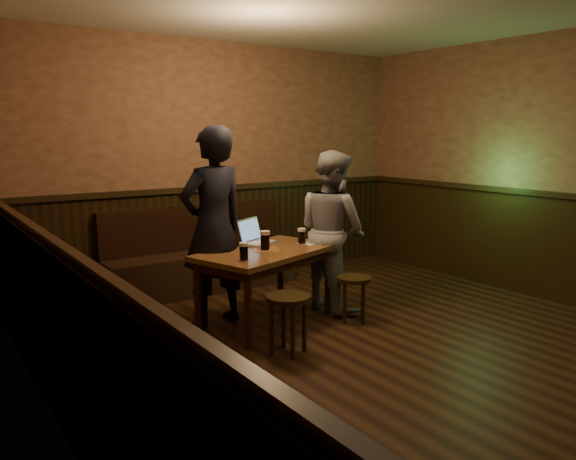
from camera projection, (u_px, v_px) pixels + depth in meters
The scene contains 12 objects.
room at pixel (392, 206), 4.40m from camera, with size 5.04×6.04×2.84m.
bench at pixel (201, 263), 6.35m from camera, with size 2.20×0.50×0.95m.
pub_table at pixel (266, 260), 5.18m from camera, with size 1.48×1.11×0.71m.
stool_left at pixel (288, 307), 4.50m from camera, with size 0.46×0.46×0.49m.
stool_right at pixel (354, 286), 5.28m from camera, with size 0.35×0.35×0.44m.
pint_left at pixel (244, 252), 4.71m from camera, with size 0.10×0.10×0.16m.
pint_mid at pixel (265, 240), 5.14m from camera, with size 0.12×0.12×0.18m.
pint_right at pixel (302, 236), 5.43m from camera, with size 0.10×0.10×0.16m.
laptop at pixel (255, 237), 5.45m from camera, with size 0.42×0.39×0.24m.
menu at pixel (312, 243), 5.48m from camera, with size 0.22×0.15×0.00m, color silver.
person_suit at pixel (213, 227), 5.14m from camera, with size 0.67×0.44×1.84m, color black.
person_grey at pixel (332, 231), 5.62m from camera, with size 0.78×0.61×1.60m, color gray.
Camera 1 is at (-3.15, -2.91, 1.77)m, focal length 35.00 mm.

